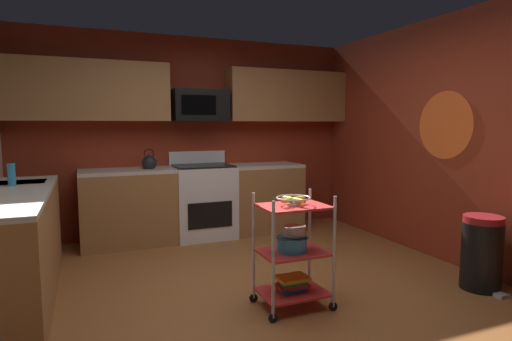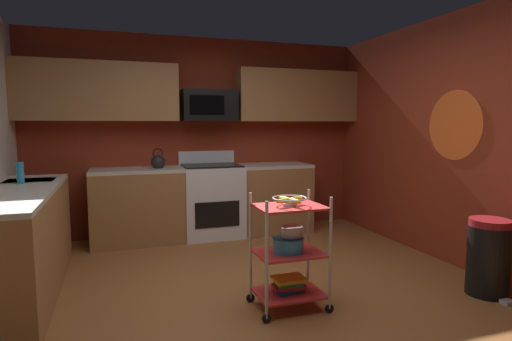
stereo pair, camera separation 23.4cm
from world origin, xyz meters
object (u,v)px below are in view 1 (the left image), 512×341
(rolling_cart, at_px, (293,252))
(dish_soap_bottle, at_px, (12,175))
(oven_range, at_px, (203,200))
(mixing_bowl_large, at_px, (292,244))
(fruit_bowl, at_px, (293,199))
(microwave, at_px, (200,106))
(mixing_bowl_small, at_px, (295,231))
(trash_can, at_px, (482,253))
(book_stack, at_px, (292,283))
(kettle, at_px, (149,162))

(rolling_cart, relative_size, dish_soap_bottle, 4.57)
(oven_range, distance_m, mixing_bowl_large, 2.33)
(oven_range, height_order, fruit_bowl, oven_range)
(oven_range, xyz_separation_m, microwave, (-0.00, 0.10, 1.22))
(mixing_bowl_small, bearing_deg, trash_can, -10.89)
(oven_range, relative_size, microwave, 1.57)
(book_stack, relative_size, kettle, 1.01)
(rolling_cart, bearing_deg, fruit_bowl, -135.00)
(oven_range, height_order, kettle, kettle)
(rolling_cart, height_order, kettle, kettle)
(microwave, xyz_separation_m, mixing_bowl_large, (0.10, -2.43, -1.18))
(rolling_cart, xyz_separation_m, fruit_bowl, (-0.00, -0.00, 0.42))
(rolling_cart, relative_size, trash_can, 1.39)
(mixing_bowl_large, xyz_separation_m, dish_soap_bottle, (-2.10, 1.31, 0.50))
(microwave, relative_size, rolling_cart, 0.77)
(microwave, height_order, kettle, microwave)
(rolling_cart, xyz_separation_m, dish_soap_bottle, (-2.10, 1.31, 0.57))
(fruit_bowl, distance_m, dish_soap_bottle, 2.48)
(fruit_bowl, height_order, dish_soap_bottle, dish_soap_bottle)
(microwave, relative_size, trash_can, 1.06)
(microwave, xyz_separation_m, mixing_bowl_small, (0.13, -2.41, -1.08))
(oven_range, xyz_separation_m, fruit_bowl, (0.10, -2.33, 0.40))
(fruit_bowl, distance_m, book_stack, 0.68)
(microwave, xyz_separation_m, book_stack, (0.10, -2.43, -1.51))
(rolling_cart, distance_m, fruit_bowl, 0.42)
(dish_soap_bottle, bearing_deg, trash_can, -22.96)
(kettle, bearing_deg, dish_soap_bottle, -142.83)
(fruit_bowl, height_order, kettle, kettle)
(microwave, xyz_separation_m, fruit_bowl, (0.10, -2.43, -0.82))
(fruit_bowl, relative_size, mixing_bowl_small, 1.49)
(kettle, bearing_deg, book_stack, -71.53)
(oven_range, distance_m, rolling_cart, 2.33)
(microwave, height_order, rolling_cart, microwave)
(oven_range, relative_size, fruit_bowl, 4.04)
(book_stack, height_order, kettle, kettle)
(microwave, height_order, dish_soap_bottle, microwave)
(mixing_bowl_large, xyz_separation_m, kettle, (-0.77, 2.32, 0.48))
(rolling_cart, relative_size, book_stack, 3.43)
(oven_range, distance_m, kettle, 0.85)
(oven_range, xyz_separation_m, trash_can, (1.83, -2.63, -0.15))
(mixing_bowl_small, bearing_deg, mixing_bowl_large, -152.34)
(rolling_cart, height_order, book_stack, rolling_cart)
(microwave, height_order, mixing_bowl_small, microwave)
(microwave, height_order, fruit_bowl, microwave)
(mixing_bowl_large, distance_m, kettle, 2.49)
(microwave, xyz_separation_m, rolling_cart, (0.10, -2.43, -1.25))
(rolling_cart, distance_m, trash_can, 1.75)
(fruit_bowl, distance_m, kettle, 2.45)
(oven_range, xyz_separation_m, kettle, (-0.67, -0.00, 0.52))
(trash_can, bearing_deg, mixing_bowl_small, 169.11)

